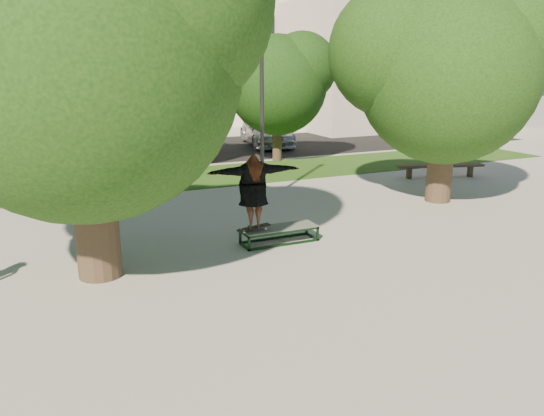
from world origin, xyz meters
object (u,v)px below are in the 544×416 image
bench (440,167)px  car_grey (112,141)px  grind_box (279,235)px  car_silver_b (266,131)px  car_silver_a (26,151)px  tree_left (74,42)px  tree_right (444,63)px  lamppost (262,97)px  car_dark (101,145)px

bench → car_grey: 13.88m
grind_box → car_silver_b: (6.11, 14.70, 0.55)m
car_silver_a → car_grey: 3.64m
bench → car_grey: car_grey is taller
grind_box → tree_left: bearing=-175.7°
tree_right → lamppost: (-4.92, 1.92, -0.94)m
tree_right → car_grey: bearing=124.0°
bench → car_dark: size_ratio=0.76×
bench → car_grey: (-10.50, 9.07, 0.40)m
grind_box → car_silver_a: 13.40m
grind_box → car_grey: 13.55m
grind_box → car_dark: bearing=100.0°
grind_box → car_silver_a: size_ratio=0.40×
car_silver_a → car_grey: size_ratio=0.76×
car_dark → car_grey: (0.48, 0.01, 0.12)m
car_silver_a → tree_left: bearing=-93.5°
tree_right → bench: tree_right is taller
tree_right → car_silver_b: size_ratio=1.27×
lamppost → car_dark: 10.68m
tree_right → lamppost: 5.36m
car_silver_a → car_silver_b: (11.47, 2.42, -0.02)m
lamppost → grind_box: 4.78m
grind_box → car_silver_b: size_ratio=0.35×
tree_right → car_dark: (-8.40, 11.71, -3.40)m
lamppost → bench: (7.50, 0.74, -2.73)m
car_silver_b → grind_box: bearing=-102.4°
car_silver_b → tree_left: bearing=-114.3°
lamppost → car_silver_b: bearing=65.8°
grind_box → bench: bench is taller
tree_left → car_dark: (1.81, 13.70, -3.73)m
grind_box → car_dark: car_dark is taller
car_grey → bench: bearing=-34.3°
car_grey → car_silver_b: 8.11m
tree_left → car_silver_a: 13.16m
car_dark → car_silver_b: bearing=15.7°
car_silver_b → lamppost: bearing=-104.1°
tree_right → car_grey: 14.52m
car_silver_a → car_dark: bearing=11.6°
car_dark → car_grey: bearing=8.7°
tree_left → tree_right: 10.41m
tree_left → tree_right: size_ratio=1.09×
grind_box → lamppost: bearing=72.8°
grind_box → car_silver_b: bearing=67.4°
lamppost → bench: bearing=5.7°
lamppost → car_grey: size_ratio=1.04×
bench → car_silver_b: 10.67m
tree_left → car_silver_a: (-1.17, 12.59, -3.66)m
tree_right → car_silver_b: bearing=89.6°
bench → car_silver_b: bearing=120.5°
grind_box → bench: 9.64m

